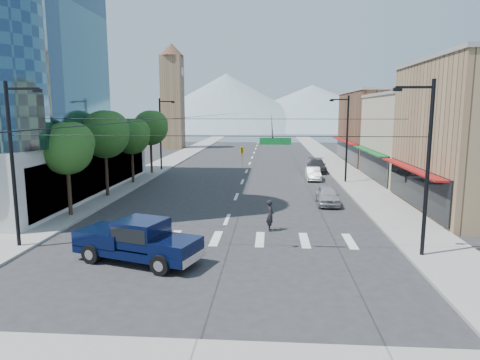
{
  "coord_description": "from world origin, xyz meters",
  "views": [
    {
      "loc": [
        2.97,
        -22.73,
        7.48
      ],
      "look_at": [
        0.99,
        4.75,
        3.0
      ],
      "focal_mm": 32.0,
      "sensor_mm": 36.0,
      "label": 1
    }
  ],
  "objects_px": {
    "parked_car_near": "(328,195)",
    "parked_car_far": "(317,166)",
    "pedestrian": "(270,215)",
    "pickup_truck": "(137,240)",
    "parked_car_mid": "(313,174)"
  },
  "relations": [
    {
      "from": "pedestrian",
      "to": "parked_car_mid",
      "type": "height_order",
      "value": "pedestrian"
    },
    {
      "from": "pedestrian",
      "to": "parked_car_far",
      "type": "distance_m",
      "value": 27.1
    },
    {
      "from": "pickup_truck",
      "to": "parked_car_far",
      "type": "relative_size",
      "value": 1.26
    },
    {
      "from": "parked_car_far",
      "to": "pedestrian",
      "type": "bearing_deg",
      "value": -99.04
    },
    {
      "from": "parked_car_far",
      "to": "parked_car_mid",
      "type": "bearing_deg",
      "value": -96.64
    },
    {
      "from": "pickup_truck",
      "to": "pedestrian",
      "type": "bearing_deg",
      "value": 61.32
    },
    {
      "from": "pedestrian",
      "to": "parked_car_mid",
      "type": "relative_size",
      "value": 0.47
    },
    {
      "from": "pedestrian",
      "to": "pickup_truck",
      "type": "bearing_deg",
      "value": 125.58
    },
    {
      "from": "pickup_truck",
      "to": "parked_car_near",
      "type": "xyz_separation_m",
      "value": [
        11.2,
        14.06,
        -0.39
      ]
    },
    {
      "from": "pickup_truck",
      "to": "parked_car_mid",
      "type": "xyz_separation_m",
      "value": [
        11.2,
        26.43,
        -0.44
      ]
    },
    {
      "from": "parked_car_near",
      "to": "parked_car_far",
      "type": "height_order",
      "value": "parked_car_far"
    },
    {
      "from": "parked_car_near",
      "to": "parked_car_far",
      "type": "relative_size",
      "value": 0.81
    },
    {
      "from": "parked_car_mid",
      "to": "parked_car_far",
      "type": "distance_m",
      "value": 6.25
    },
    {
      "from": "pickup_truck",
      "to": "parked_car_near",
      "type": "height_order",
      "value": "pickup_truck"
    },
    {
      "from": "pickup_truck",
      "to": "parked_car_far",
      "type": "height_order",
      "value": "pickup_truck"
    }
  ]
}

